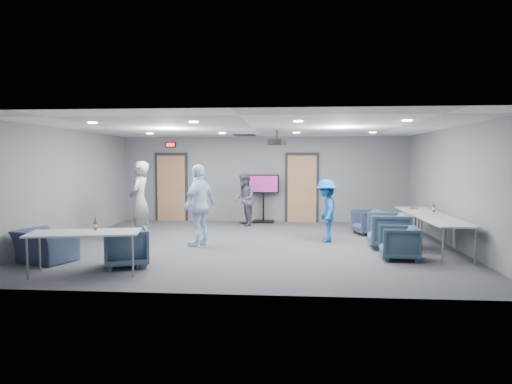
# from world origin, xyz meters

# --- Properties ---
(floor) EXTENTS (9.00, 9.00, 0.00)m
(floor) POSITION_xyz_m (0.00, 0.00, 0.00)
(floor) COLOR #3B3D43
(floor) RESTS_ON ground
(ceiling) EXTENTS (9.00, 9.00, 0.00)m
(ceiling) POSITION_xyz_m (0.00, 0.00, 2.70)
(ceiling) COLOR white
(ceiling) RESTS_ON wall_back
(wall_back) EXTENTS (9.00, 0.02, 2.70)m
(wall_back) POSITION_xyz_m (0.00, 4.00, 1.35)
(wall_back) COLOR slate
(wall_back) RESTS_ON floor
(wall_front) EXTENTS (9.00, 0.02, 2.70)m
(wall_front) POSITION_xyz_m (0.00, -4.00, 1.35)
(wall_front) COLOR slate
(wall_front) RESTS_ON floor
(wall_left) EXTENTS (0.02, 8.00, 2.70)m
(wall_left) POSITION_xyz_m (-4.50, 0.00, 1.35)
(wall_left) COLOR slate
(wall_left) RESTS_ON floor
(wall_right) EXTENTS (0.02, 8.00, 2.70)m
(wall_right) POSITION_xyz_m (4.50, 0.00, 1.35)
(wall_right) COLOR slate
(wall_right) RESTS_ON floor
(door_left) EXTENTS (1.06, 0.17, 2.24)m
(door_left) POSITION_xyz_m (-3.00, 3.95, 1.07)
(door_left) COLOR black
(door_left) RESTS_ON wall_back
(door_right) EXTENTS (1.06, 0.17, 2.24)m
(door_right) POSITION_xyz_m (1.20, 3.95, 1.07)
(door_right) COLOR black
(door_right) RESTS_ON wall_back
(exit_sign) EXTENTS (0.32, 0.08, 0.16)m
(exit_sign) POSITION_xyz_m (-3.00, 3.93, 2.45)
(exit_sign) COLOR black
(exit_sign) RESTS_ON wall_back
(hvac_diffuser) EXTENTS (0.60, 0.60, 0.03)m
(hvac_diffuser) POSITION_xyz_m (-0.50, 2.80, 2.69)
(hvac_diffuser) COLOR black
(hvac_diffuser) RESTS_ON ceiling
(downlights) EXTENTS (6.18, 3.78, 0.02)m
(downlights) POSITION_xyz_m (0.00, 0.00, 2.68)
(downlights) COLOR white
(downlights) RESTS_ON ceiling
(person_a) EXTENTS (0.48, 0.71, 1.93)m
(person_a) POSITION_xyz_m (-2.82, 0.34, 0.97)
(person_a) COLOR gray
(person_a) RESTS_ON floor
(person_b) EXTENTS (0.80, 0.91, 1.58)m
(person_b) POSITION_xyz_m (-0.53, 3.00, 0.79)
(person_b) COLOR #545865
(person_b) RESTS_ON floor
(person_c) EXTENTS (0.85, 1.18, 1.86)m
(person_c) POSITION_xyz_m (-1.21, -0.27, 0.93)
(person_c) COLOR #C3DEFB
(person_c) RESTS_ON floor
(person_d) EXTENTS (0.58, 0.98, 1.50)m
(person_d) POSITION_xyz_m (1.71, 0.49, 0.75)
(person_d) COLOR #174D99
(person_d) RESTS_ON floor
(chair_right_a) EXTENTS (0.87, 0.86, 0.65)m
(chair_right_a) POSITION_xyz_m (2.90, 1.67, 0.33)
(chair_right_a) COLOR #34405B
(chair_right_a) RESTS_ON floor
(chair_right_b) EXTENTS (0.92, 0.90, 0.79)m
(chair_right_b) POSITION_xyz_m (3.04, -0.19, 0.40)
(chair_right_b) COLOR #3B5067
(chair_right_b) RESTS_ON floor
(chair_right_c) EXTENTS (0.78, 0.76, 0.66)m
(chair_right_c) POSITION_xyz_m (3.00, -1.40, 0.33)
(chair_right_c) COLOR #324657
(chair_right_c) RESTS_ON floor
(chair_front_a) EXTENTS (1.02, 1.03, 0.72)m
(chair_front_a) POSITION_xyz_m (-2.15, -2.40, 0.36)
(chair_front_a) COLOR #3E546C
(chair_front_a) RESTS_ON floor
(chair_front_b) EXTENTS (1.21, 1.14, 0.63)m
(chair_front_b) POSITION_xyz_m (-3.82, -2.18, 0.32)
(chair_front_b) COLOR #323D57
(chair_front_b) RESTS_ON floor
(table_right_a) EXTENTS (0.77, 1.84, 0.73)m
(table_right_a) POSITION_xyz_m (4.00, 0.91, 0.69)
(table_right_a) COLOR #B2B4B7
(table_right_a) RESTS_ON floor
(table_right_b) EXTENTS (0.75, 1.79, 0.73)m
(table_right_b) POSITION_xyz_m (4.00, -0.99, 0.68)
(table_right_b) COLOR #B2B4B7
(table_right_b) RESTS_ON floor
(table_front_left) EXTENTS (1.95, 1.13, 0.73)m
(table_front_left) POSITION_xyz_m (-2.65, -3.00, 0.69)
(table_front_left) COLOR #B2B4B7
(table_front_left) RESTS_ON floor
(bottle_front) EXTENTS (0.06, 0.06, 0.22)m
(bottle_front) POSITION_xyz_m (-2.56, -2.78, 0.81)
(bottle_front) COLOR #5B380F
(bottle_front) RESTS_ON table_front_left
(bottle_right) EXTENTS (0.07, 0.07, 0.25)m
(bottle_right) POSITION_xyz_m (4.23, 0.54, 0.82)
(bottle_right) COLOR #5B380F
(bottle_right) RESTS_ON table_right_a
(snack_box) EXTENTS (0.22, 0.16, 0.04)m
(snack_box) POSITION_xyz_m (3.93, 1.17, 0.75)
(snack_box) COLOR #B6372D
(snack_box) RESTS_ON table_right_a
(wrapper) EXTENTS (0.24, 0.20, 0.05)m
(wrapper) POSITION_xyz_m (3.98, -0.54, 0.75)
(wrapper) COLOR silver
(wrapper) RESTS_ON table_right_b
(tv_stand) EXTENTS (0.98, 0.47, 1.51)m
(tv_stand) POSITION_xyz_m (-0.01, 3.75, 0.85)
(tv_stand) COLOR black
(tv_stand) RESTS_ON floor
(projector) EXTENTS (0.46, 0.43, 0.36)m
(projector) POSITION_xyz_m (0.51, 0.74, 2.40)
(projector) COLOR black
(projector) RESTS_ON ceiling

